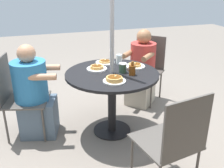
{
  "coord_description": "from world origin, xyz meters",
  "views": [
    {
      "loc": [
        0.83,
        2.61,
        1.76
      ],
      "look_at": [
        0.0,
        0.0,
        0.61
      ],
      "focal_mm": 42.0,
      "sensor_mm": 36.0,
      "label": 1
    }
  ],
  "objects_px": {
    "diner_north": "(34,96)",
    "diner_south": "(142,71)",
    "drinking_glass_a": "(119,59)",
    "pancake_plate_a": "(105,62)",
    "pancake_plate_d": "(114,80)",
    "patio_chair_north": "(17,93)",
    "patio_chair_east": "(174,139)",
    "pancake_plate_b": "(97,68)",
    "pancake_plate_c": "(135,66)",
    "patio_chair_south": "(147,65)",
    "coffee_cup": "(123,68)",
    "syrup_bottle": "(132,70)",
    "patio_table": "(112,83)"
  },
  "relations": [
    {
      "from": "diner_north",
      "to": "diner_south",
      "type": "distance_m",
      "value": 1.54
    },
    {
      "from": "diner_south",
      "to": "drinking_glass_a",
      "type": "distance_m",
      "value": 0.66
    },
    {
      "from": "pancake_plate_a",
      "to": "pancake_plate_d",
      "type": "xyz_separation_m",
      "value": [
        0.08,
        0.62,
        0.01
      ]
    },
    {
      "from": "pancake_plate_a",
      "to": "diner_north",
      "type": "bearing_deg",
      "value": 8.24
    },
    {
      "from": "patio_chair_north",
      "to": "patio_chair_east",
      "type": "bearing_deg",
      "value": 57.38
    },
    {
      "from": "diner_north",
      "to": "pancake_plate_b",
      "type": "xyz_separation_m",
      "value": [
        -0.72,
        0.07,
        0.29
      ]
    },
    {
      "from": "patio_chair_north",
      "to": "pancake_plate_a",
      "type": "bearing_deg",
      "value": 108.73
    },
    {
      "from": "diner_south",
      "to": "pancake_plate_c",
      "type": "height_order",
      "value": "diner_south"
    },
    {
      "from": "diner_north",
      "to": "drinking_glass_a",
      "type": "height_order",
      "value": "diner_north"
    },
    {
      "from": "pancake_plate_d",
      "to": "patio_chair_south",
      "type": "bearing_deg",
      "value": -129.45
    },
    {
      "from": "patio_chair_north",
      "to": "pancake_plate_d",
      "type": "height_order",
      "value": "patio_chair_north"
    },
    {
      "from": "patio_chair_east",
      "to": "pancake_plate_b",
      "type": "relative_size",
      "value": 4.02
    },
    {
      "from": "patio_chair_south",
      "to": "pancake_plate_d",
      "type": "xyz_separation_m",
      "value": [
        0.83,
        1.01,
        0.25
      ]
    },
    {
      "from": "patio_chair_north",
      "to": "patio_chair_east",
      "type": "relative_size",
      "value": 1.0
    },
    {
      "from": "diner_south",
      "to": "coffee_cup",
      "type": "distance_m",
      "value": 0.89
    },
    {
      "from": "patio_chair_east",
      "to": "patio_chair_north",
      "type": "bearing_deg",
      "value": 122.62
    },
    {
      "from": "pancake_plate_a",
      "to": "pancake_plate_b",
      "type": "distance_m",
      "value": 0.25
    },
    {
      "from": "diner_south",
      "to": "pancake_plate_a",
      "type": "height_order",
      "value": "diner_south"
    },
    {
      "from": "diner_south",
      "to": "syrup_bottle",
      "type": "distance_m",
      "value": 0.93
    },
    {
      "from": "drinking_glass_a",
      "to": "patio_chair_north",
      "type": "bearing_deg",
      "value": -0.06
    },
    {
      "from": "patio_chair_east",
      "to": "pancake_plate_c",
      "type": "distance_m",
      "value": 1.19
    },
    {
      "from": "patio_chair_east",
      "to": "diner_south",
      "type": "bearing_deg",
      "value": 64.75
    },
    {
      "from": "pancake_plate_c",
      "to": "pancake_plate_a",
      "type": "bearing_deg",
      "value": -39.35
    },
    {
      "from": "pancake_plate_a",
      "to": "syrup_bottle",
      "type": "relative_size",
      "value": 1.55
    },
    {
      "from": "patio_chair_south",
      "to": "diner_south",
      "type": "height_order",
      "value": "diner_south"
    },
    {
      "from": "patio_table",
      "to": "pancake_plate_d",
      "type": "height_order",
      "value": "pancake_plate_d"
    },
    {
      "from": "syrup_bottle",
      "to": "coffee_cup",
      "type": "height_order",
      "value": "syrup_bottle"
    },
    {
      "from": "pancake_plate_a",
      "to": "pancake_plate_b",
      "type": "xyz_separation_m",
      "value": [
        0.15,
        0.2,
        0.0
      ]
    },
    {
      "from": "diner_north",
      "to": "coffee_cup",
      "type": "height_order",
      "value": "diner_north"
    },
    {
      "from": "patio_chair_north",
      "to": "coffee_cup",
      "type": "distance_m",
      "value": 1.22
    },
    {
      "from": "diner_south",
      "to": "pancake_plate_a",
      "type": "relative_size",
      "value": 4.62
    },
    {
      "from": "drinking_glass_a",
      "to": "pancake_plate_c",
      "type": "bearing_deg",
      "value": 131.02
    },
    {
      "from": "pancake_plate_a",
      "to": "pancake_plate_d",
      "type": "height_order",
      "value": "pancake_plate_d"
    },
    {
      "from": "patio_chair_north",
      "to": "patio_chair_south",
      "type": "distance_m",
      "value": 1.88
    },
    {
      "from": "patio_chair_south",
      "to": "pancake_plate_a",
      "type": "xyz_separation_m",
      "value": [
        0.75,
        0.4,
        0.24
      ]
    },
    {
      "from": "patio_chair_east",
      "to": "pancake_plate_c",
      "type": "bearing_deg",
      "value": 73.52
    },
    {
      "from": "patio_table",
      "to": "patio_chair_north",
      "type": "bearing_deg",
      "value": -14.45
    },
    {
      "from": "coffee_cup",
      "to": "drinking_glass_a",
      "type": "xyz_separation_m",
      "value": [
        -0.06,
        -0.3,
        0.01
      ]
    },
    {
      "from": "coffee_cup",
      "to": "patio_chair_south",
      "type": "bearing_deg",
      "value": -130.39
    },
    {
      "from": "patio_table",
      "to": "diner_north",
      "type": "height_order",
      "value": "diner_north"
    },
    {
      "from": "patio_chair_south",
      "to": "diner_south",
      "type": "distance_m",
      "value": 0.19
    },
    {
      "from": "diner_south",
      "to": "syrup_bottle",
      "type": "bearing_deg",
      "value": 104.95
    },
    {
      "from": "patio_table",
      "to": "coffee_cup",
      "type": "xyz_separation_m",
      "value": [
        -0.11,
        0.03,
        0.18
      ]
    },
    {
      "from": "patio_chair_north",
      "to": "diner_north",
      "type": "xyz_separation_m",
      "value": [
        -0.18,
        0.05,
        -0.04
      ]
    },
    {
      "from": "diner_north",
      "to": "pancake_plate_c",
      "type": "height_order",
      "value": "diner_north"
    },
    {
      "from": "patio_chair_north",
      "to": "patio_table",
      "type": "bearing_deg",
      "value": 90.0
    },
    {
      "from": "patio_table",
      "to": "drinking_glass_a",
      "type": "bearing_deg",
      "value": -123.27
    },
    {
      "from": "patio_chair_north",
      "to": "diner_south",
      "type": "height_order",
      "value": "diner_south"
    },
    {
      "from": "pancake_plate_a",
      "to": "pancake_plate_d",
      "type": "relative_size",
      "value": 1.0
    },
    {
      "from": "syrup_bottle",
      "to": "drinking_glass_a",
      "type": "distance_m",
      "value": 0.4
    }
  ]
}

